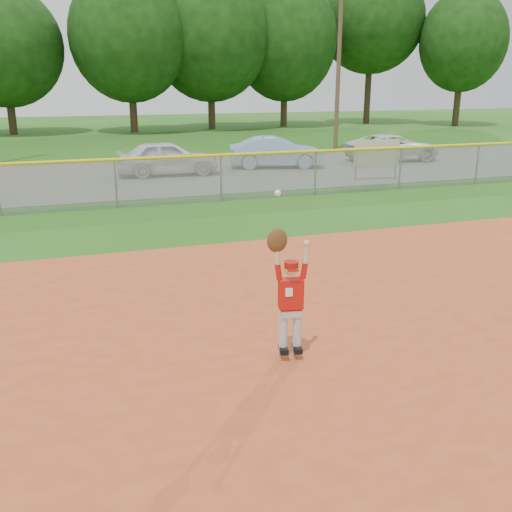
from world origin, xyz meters
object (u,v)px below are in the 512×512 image
Objects in this scene: car_white_b at (393,148)px; car_blue at (276,152)px; ballplayer at (289,292)px; sponsor_sign at (377,154)px; car_white_a at (167,158)px.

car_blue is at bearing 93.85° from car_white_b.
car_white_b is (6.16, 0.33, -0.05)m from car_blue.
car_blue is 1.81× the size of ballplayer.
car_white_b is 6.00m from sponsor_sign.
car_white_b is at bearing -73.18° from car_blue.
ballplayer reaches higher than car_white_a.
ballplayer reaches higher than sponsor_sign.
car_blue is 2.33× the size of sponsor_sign.
car_white_a is 1.80× the size of ballplayer.
car_white_a is 5.02m from car_blue.
sponsor_sign is at bearing -115.25° from car_white_a.
ballplayer is (-8.81, -12.91, -0.03)m from sponsor_sign.
car_white_a is at bearing 152.76° from sponsor_sign.
car_blue is 0.91× the size of car_white_b.
car_blue is 5.09m from sponsor_sign.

